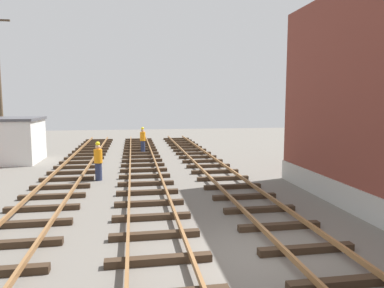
{
  "coord_description": "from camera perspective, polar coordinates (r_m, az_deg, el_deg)",
  "views": [
    {
      "loc": [
        -2.97,
        -7.92,
        3.77
      ],
      "look_at": [
        0.15,
        10.68,
        1.49
      ],
      "focal_mm": 33.32,
      "sensor_mm": 36.0,
      "label": 1
    }
  ],
  "objects": [
    {
      "name": "track_near_building",
      "position": [
        9.69,
        17.81,
        -15.53
      ],
      "size": [
        2.5,
        54.91,
        0.32
      ],
      "color": "#38281C",
      "rests_on": "ground"
    },
    {
      "name": "track_worker_distant",
      "position": [
        26.56,
        -7.89,
        0.68
      ],
      "size": [
        0.4,
        0.4,
        1.87
      ],
      "color": "#262D4C",
      "rests_on": "ground"
    },
    {
      "name": "track_worker_foreground",
      "position": [
        17.52,
        -14.78,
        -2.67
      ],
      "size": [
        0.4,
        0.4,
        1.87
      ],
      "color": "#262D4C",
      "rests_on": "ground"
    },
    {
      "name": "track_centre",
      "position": [
        8.73,
        -5.31,
        -17.79
      ],
      "size": [
        2.5,
        54.91,
        0.32
      ],
      "color": "#38281C",
      "rests_on": "ground"
    },
    {
      "name": "ground_plane",
      "position": [
        9.26,
        10.54,
        -17.26
      ],
      "size": [
        80.0,
        80.0,
        0.0
      ],
      "primitive_type": "plane",
      "color": "slate"
    },
    {
      "name": "control_hut",
      "position": [
        24.6,
        -26.44,
        0.61
      ],
      "size": [
        3.0,
        3.8,
        2.76
      ],
      "color": "silver",
      "rests_on": "ground"
    }
  ]
}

